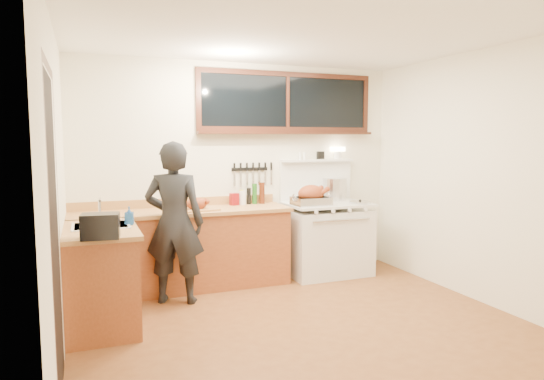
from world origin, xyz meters
name	(u,v)px	position (x,y,z in m)	size (l,w,h in m)	color
ground_plane	(300,324)	(0.00, 0.00, -0.01)	(4.00, 3.50, 0.02)	brown
room_shell	(302,143)	(0.00, 0.00, 1.65)	(4.10, 3.60, 2.65)	white
counter_back	(183,249)	(-0.80, 1.45, 0.45)	(2.44, 0.64, 1.00)	brown
counter_left	(101,277)	(-1.70, 0.62, 0.45)	(0.64, 1.09, 0.90)	brown
sink_unit	(101,232)	(-1.68, 0.70, 0.85)	(0.50, 0.45, 0.37)	white
vintage_stove	(326,237)	(1.00, 1.41, 0.47)	(1.02, 0.74, 1.59)	white
back_window	(288,109)	(0.60, 1.72, 2.06)	(2.32, 0.13, 0.77)	black
left_doorway	(55,233)	(-1.99, -0.55, 1.09)	(0.02, 1.04, 2.17)	black
knife_strip	(251,170)	(0.12, 1.73, 1.31)	(0.52, 0.03, 0.28)	black
man	(174,223)	(-0.96, 1.02, 0.84)	(0.72, 0.61, 1.67)	black
soap_bottle	(129,216)	(-1.43, 0.69, 0.98)	(0.09, 0.09, 0.17)	#2157A6
toaster	(100,226)	(-1.70, 0.12, 1.00)	(0.31, 0.23, 0.20)	black
cutting_board	(197,206)	(-0.65, 1.35, 0.95)	(0.48, 0.39, 0.14)	#B37D47
roast_turkey	(311,197)	(0.72, 1.27, 1.00)	(0.46, 0.32, 0.25)	silver
stockpot	(335,189)	(1.22, 1.61, 1.04)	(0.40, 0.40, 0.28)	silver
saucepan	(322,195)	(1.09, 1.70, 0.96)	(0.18, 0.29, 0.12)	silver
pot_lid	(360,202)	(1.37, 1.23, 0.91)	(0.32, 0.32, 0.04)	silver
coffee_tin	(234,199)	(-0.14, 1.61, 0.97)	(0.11, 0.09, 0.14)	maroon
pitcher	(242,197)	(-0.03, 1.63, 0.99)	(0.11, 0.11, 0.17)	white
bottle_cluster	(254,195)	(0.11, 1.63, 1.02)	(0.33, 0.07, 0.26)	black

